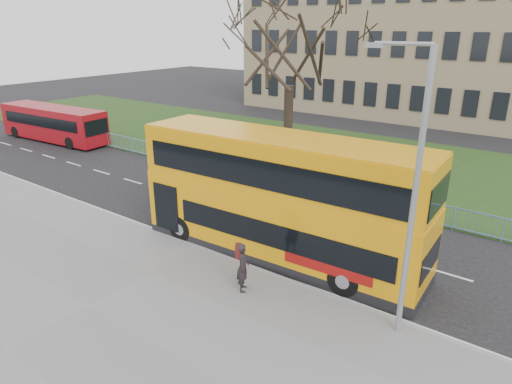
% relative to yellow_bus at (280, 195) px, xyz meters
% --- Properties ---
extents(ground, '(120.00, 120.00, 0.00)m').
position_rel_yellow_bus_xyz_m(ground, '(-2.98, -0.02, -2.59)').
color(ground, black).
rests_on(ground, ground).
extents(pavement, '(80.00, 10.50, 0.12)m').
position_rel_yellow_bus_xyz_m(pavement, '(-2.98, -6.77, -2.53)').
color(pavement, slate).
rests_on(pavement, ground).
extents(kerb, '(80.00, 0.20, 0.14)m').
position_rel_yellow_bus_xyz_m(kerb, '(-2.98, -1.57, -2.52)').
color(kerb, gray).
rests_on(kerb, ground).
extents(grass_verge, '(80.00, 15.40, 0.08)m').
position_rel_yellow_bus_xyz_m(grass_verge, '(-2.98, 14.28, -2.55)').
color(grass_verge, '#1D3312').
rests_on(grass_verge, ground).
extents(guard_railing, '(40.00, 0.12, 1.10)m').
position_rel_yellow_bus_xyz_m(guard_railing, '(-2.98, 6.58, -2.04)').
color(guard_railing, '#7795D5').
rests_on(guard_railing, ground).
extents(bare_tree, '(8.61, 8.61, 12.30)m').
position_rel_yellow_bus_xyz_m(bare_tree, '(-5.98, 9.98, 3.64)').
color(bare_tree, black).
rests_on(bare_tree, grass_verge).
extents(civic_building, '(30.00, 15.00, 14.00)m').
position_rel_yellow_bus_xyz_m(civic_building, '(-7.98, 34.98, 4.41)').
color(civic_building, '#907C5B').
rests_on(civic_building, ground).
extents(yellow_bus, '(11.60, 3.19, 4.82)m').
position_rel_yellow_bus_xyz_m(yellow_bus, '(0.00, 0.00, 0.00)').
color(yellow_bus, orange).
rests_on(yellow_bus, ground).
extents(red_bus, '(10.24, 3.02, 2.66)m').
position_rel_yellow_bus_xyz_m(red_bus, '(-24.77, 5.36, -1.17)').
color(red_bus, maroon).
rests_on(red_bus, ground).
extents(pedestrian, '(0.71, 0.77, 1.77)m').
position_rel_yellow_bus_xyz_m(pedestrian, '(0.54, -3.02, -1.58)').
color(pedestrian, black).
rests_on(pedestrian, pavement).
extents(street_lamp, '(1.74, 0.38, 8.23)m').
position_rel_yellow_bus_xyz_m(street_lamp, '(5.53, -2.03, 2.05)').
color(street_lamp, gray).
rests_on(street_lamp, pavement).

